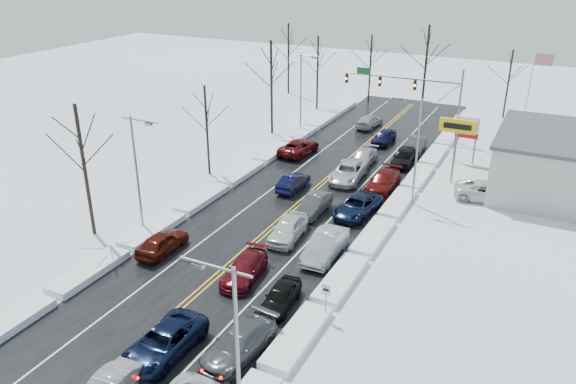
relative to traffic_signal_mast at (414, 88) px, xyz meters
The scene contains 42 objects.
ground 28.73m from the traffic_signal_mast, 97.02° to the right, with size 160.00×160.00×0.00m, color white.
road_surface 26.78m from the traffic_signal_mast, 97.55° to the right, with size 14.00×84.00×0.01m, color black.
snow_bank_left 28.77m from the traffic_signal_mast, 113.03° to the right, with size 1.76×72.00×0.50m, color white.
snow_bank_right 26.88m from the traffic_signal_mast, 80.92° to the right, with size 1.76×72.00×0.50m, color white.
traffic_signal_mast is the anchor object (origin of this frame).
tires_plus_sign 13.92m from the traffic_signal_mast, 59.54° to the right, with size 3.20×0.34×6.00m.
used_vehicles_sign 9.50m from the traffic_signal_mast, 40.34° to the right, with size 2.20×0.22×4.65m.
speed_limit_sign 36.51m from the traffic_signal_mast, 82.48° to the right, with size 0.55×0.09×2.35m.
flagpole 11.90m from the traffic_signal_mast, ahead, with size 1.87×1.20×10.00m.
streetlight_se 46.25m from the traffic_signal_mast, 83.98° to the right, with size 3.20×0.25×9.00m.
streetlight_ne 18.63m from the traffic_signal_mast, 74.91° to the right, with size 3.20×0.25×9.00m.
streetlight_sw 34.08m from the traffic_signal_mast, 110.16° to the right, with size 3.20×0.25×9.00m.
streetlight_nw 12.40m from the traffic_signal_mast, 161.23° to the right, with size 3.20×0.25×9.00m.
tree_left_b 37.16m from the traffic_signal_mast, 113.74° to the right, with size 4.00×4.00×10.00m.
tree_left_c 24.38m from the traffic_signal_mast, 124.90° to the right, with size 3.40×3.40×8.50m.
tree_left_d 15.93m from the traffic_signal_mast, 157.76° to the right, with size 4.20×4.20×10.50m.
tree_left_e 15.51m from the traffic_signal_mast, 157.13° to the left, with size 3.80×3.80×9.50m.
tree_far_a 24.63m from the traffic_signal_mast, 150.75° to the left, with size 4.00×4.00×10.00m.
tree_far_b 16.10m from the traffic_signal_mast, 125.98° to the left, with size 3.60×3.60×9.00m.
tree_far_c 11.32m from the traffic_signal_mast, 97.48° to the left, with size 4.40×4.40×11.00m.
tree_far_d 15.16m from the traffic_signal_mast, 55.64° to the left, with size 3.40×3.40×8.50m.
queued_car_2 42.98m from the traffic_signal_mast, 92.27° to the right, with size 2.51×5.44×1.51m, color black.
queued_car_3 34.81m from the traffic_signal_mast, 92.75° to the right, with size 1.94×4.78×1.39m, color #520B11.
queued_car_4 28.74m from the traffic_signal_mast, 93.17° to the right, with size 1.92×4.77×1.63m, color silver.
queued_car_5 24.03m from the traffic_signal_mast, 93.93° to the right, with size 1.55×4.46×1.47m, color #3C3E41.
queued_car_6 16.57m from the traffic_signal_mast, 96.07° to the right, with size 2.60×5.65×1.57m, color silver.
queued_car_7 12.37m from the traffic_signal_mast, 99.12° to the right, with size 1.94×4.78×1.39m, color #ABAEB3.
queued_car_8 7.03m from the traffic_signal_mast, 114.94° to the right, with size 1.78×4.42×1.50m, color black.
queued_car_11 41.34m from the traffic_signal_mast, 87.35° to the right, with size 2.10×5.17×1.50m, color #46494C.
queued_car_12 36.45m from the traffic_signal_mast, 87.08° to the right, with size 1.60×3.98×1.36m, color black.
queued_car_13 29.95m from the traffic_signal_mast, 86.23° to the right, with size 1.81×5.18×1.71m, color #A1A3A9.
queued_car_14 22.77m from the traffic_signal_mast, 85.79° to the right, with size 2.46×5.34×1.48m, color black.
queued_car_15 17.21m from the traffic_signal_mast, 83.25° to the right, with size 2.17×5.34×1.55m, color #540D0B.
queued_car_16 10.95m from the traffic_signal_mast, 79.00° to the right, with size 1.93×4.79×1.63m, color black.
queued_car_17 7.70m from the traffic_signal_mast, 69.18° to the right, with size 1.66×4.76×1.57m, color #3E4143.
oncoming_car_0 21.16m from the traffic_signal_mast, 104.74° to the right, with size 1.50×4.29×1.41m, color black.
oncoming_car_1 15.18m from the traffic_signal_mast, 128.21° to the right, with size 2.54×5.50×1.53m, color #4E0A0B.
oncoming_car_2 7.75m from the traffic_signal_mast, 166.51° to the left, with size 1.97×4.85×1.41m, color #9FA2A7.
oncoming_car_3 35.40m from the traffic_signal_mast, 104.22° to the right, with size 1.80×4.47×1.52m, color #461009.
parked_car_0 18.86m from the traffic_signal_mast, 53.56° to the right, with size 2.65×5.74×1.59m, color silver.
parked_car_1 18.16m from the traffic_signal_mast, 38.91° to the right, with size 2.02×4.96×1.44m, color #45474A.
parked_car_2 14.09m from the traffic_signal_mast, 28.69° to the right, with size 1.70×4.22×1.44m, color black.
Camera 1 is at (18.22, -33.04, 19.83)m, focal length 35.00 mm.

